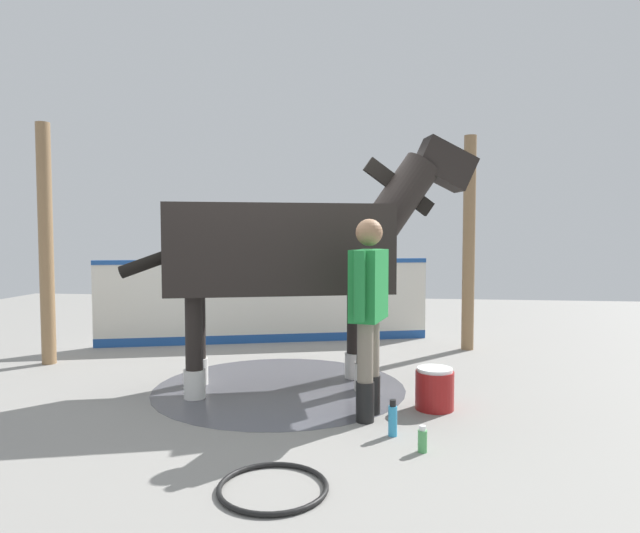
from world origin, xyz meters
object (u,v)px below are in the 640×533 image
object	(u,v)px
wash_bucket	(435,389)
hose_coil	(273,487)
horse	(293,250)
bottle_spray	(422,440)
bottle_shampoo	(393,419)
handler	(369,304)

from	to	relation	value
wash_bucket	hose_coil	size ratio (longest dim) A/B	0.54
horse	bottle_spray	size ratio (longest dim) A/B	18.51
bottle_spray	horse	bearing A→B (deg)	127.99
bottle_shampoo	hose_coil	world-z (taller)	bottle_shampoo
bottle_spray	handler	bearing A→B (deg)	120.40
handler	hose_coil	size ratio (longest dim) A/B	2.47
wash_bucket	hose_coil	distance (m)	1.98
bottle_shampoo	bottle_spray	world-z (taller)	bottle_shampoo
handler	bottle_shampoo	world-z (taller)	handler
handler	wash_bucket	size ratio (longest dim) A/B	4.55
wash_bucket	bottle_spray	bearing A→B (deg)	-100.01
handler	wash_bucket	xyz separation A→B (m)	(0.57, 0.29, -0.77)
handler	wash_bucket	distance (m)	1.00
bottle_spray	hose_coil	bearing A→B (deg)	-143.69
bottle_spray	hose_coil	distance (m)	1.14
horse	bottle_spray	distance (m)	2.29
horse	bottle_shampoo	bearing A→B (deg)	-67.15
handler	horse	bearing A→B (deg)	-33.89
wash_bucket	bottle_shampoo	bearing A→B (deg)	-118.56
wash_bucket	horse	bearing A→B (deg)	158.25
handler	wash_bucket	world-z (taller)	handler
handler	bottle_shampoo	bearing A→B (deg)	129.17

